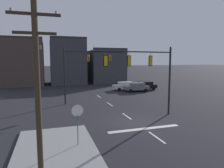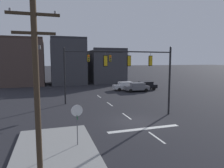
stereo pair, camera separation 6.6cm
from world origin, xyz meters
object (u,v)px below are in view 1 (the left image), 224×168
car_lot_nearside (145,85)px  car_lot_middle (137,87)px  utility_pole (37,85)px  signal_mast_far_side (83,65)px  signal_mast_near_side (147,68)px  stop_sign (77,115)px  car_lot_farside (125,86)px

car_lot_nearside → car_lot_middle: (-2.43, -1.51, 0.00)m
utility_pole → signal_mast_far_side: bearing=74.2°
signal_mast_near_side → utility_pole: size_ratio=1.04×
stop_sign → car_lot_farside: stop_sign is taller
stop_sign → utility_pole: (-2.20, -3.30, 2.45)m
car_lot_farside → utility_pole: size_ratio=0.55×
utility_pole → car_lot_nearside: bearing=54.3°
car_lot_nearside → car_lot_farside: same height
signal_mast_far_side → utility_pole: (-4.88, -17.27, -0.45)m
stop_sign → utility_pole: utility_pole is taller
car_lot_nearside → car_lot_farside: bearing=169.1°
signal_mast_near_side → stop_sign: signal_mast_near_side is taller
signal_mast_near_side → signal_mast_far_side: signal_mast_far_side is taller
stop_sign → car_lot_farside: 25.99m
car_lot_nearside → utility_pole: bearing=-125.7°
car_lot_middle → utility_pole: utility_pole is taller
car_lot_middle → utility_pole: (-15.88, -23.96, 3.74)m
stop_sign → signal_mast_far_side: bearing=79.2°
car_lot_middle → stop_sign: bearing=-123.5°
car_lot_middle → car_lot_farside: 2.73m
signal_mast_far_side → car_lot_nearside: signal_mast_far_side is taller
signal_mast_near_side → car_lot_farside: size_ratio=1.89×
utility_pole → stop_sign: bearing=56.3°
signal_mast_far_side → car_lot_nearside: size_ratio=1.86×
stop_sign → car_lot_farside: size_ratio=0.62×
signal_mast_near_side → signal_mast_far_side: bearing=119.0°
car_lot_middle → car_lot_farside: (-1.52, 2.27, 0.00)m
signal_mast_near_side → car_lot_middle: 17.20m
signal_mast_near_side → stop_sign: (-7.58, -5.11, -2.81)m
car_lot_middle → signal_mast_far_side: bearing=-148.7°
signal_mast_near_side → car_lot_nearside: signal_mast_near_side is taller
signal_mast_far_side → stop_sign: bearing=-100.8°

